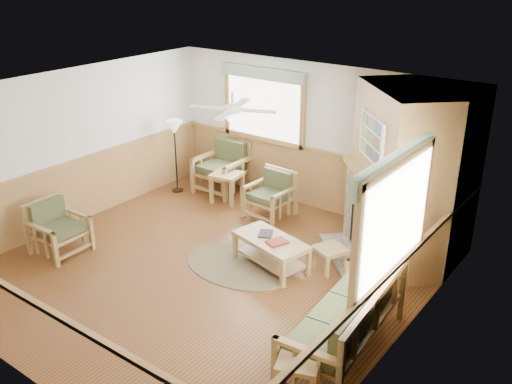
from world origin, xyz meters
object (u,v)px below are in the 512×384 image
Objects in this scene: armchair_back_right at (270,195)px; end_table_chairs at (227,188)px; armchair_back_left at (222,167)px; sofa at (345,317)px; footstool at (330,259)px; end_table_sofa at (298,378)px; coffee_table at (271,253)px; floor_lamp_left at (176,156)px; floor_lamp_right at (389,253)px; armchair_left at (59,228)px.

end_table_chairs is at bearing -178.42° from armchair_back_right.
armchair_back_left is at bearing 139.61° from end_table_chairs.
sofa is 4.75× the size of footstool.
armchair_back_right reaches higher than end_table_sofa.
end_table_chairs is at bearing 137.57° from end_table_sofa.
coffee_table is 2.03× the size of end_table_chairs.
coffee_table is at bearing -22.34° from floor_lamp_left.
armchair_back_right reaches higher than coffee_table.
coffee_table is 0.74× the size of floor_lamp_right.
sofa is 1.37× the size of floor_lamp_left.
floor_lamp_left reaches higher than armchair_left.
footstool is at bearing -149.86° from sofa.
end_table_sofa is at bearing -43.29° from armchair_back_left.
end_table_sofa is (1.84, -2.10, 0.01)m from coffee_table.
armchair_left is at bearing -150.68° from footstool.
armchair_back_left is 3.18m from coffee_table.
end_table_chairs is 3.05m from footstool.
floor_lamp_right is (1.08, -0.38, 0.62)m from footstool.
end_table_sofa is (0.00, -1.01, -0.22)m from sofa.
end_table_sofa is at bearing -33.96° from floor_lamp_left.
armchair_left is (-1.89, -3.10, 0.01)m from armchair_back_right.
coffee_table is 2.79× the size of footstool.
sofa is at bearing -16.95° from coffee_table.
coffee_table is (-1.84, 1.09, -0.23)m from sofa.
end_table_chairs is at bearing 160.12° from floor_lamp_right.
armchair_back_left reaches higher than end_table_sofa.
floor_lamp_left is (-0.29, 2.97, 0.32)m from armchair_left.
coffee_table is 0.90m from footstool.
armchair_back_left reaches higher than armchair_back_right.
end_table_chairs is 0.37× the size of floor_lamp_right.
armchair_left reaches higher than footstool.
armchair_back_left is 1.19× the size of armchair_left.
armchair_back_left is at bearing 137.77° from end_table_sofa.
armchair_back_left is at bearing -128.80° from sofa.
armchair_back_left reaches higher than footstool.
armchair_back_left is at bearing 157.01° from coffee_table.
armchair_left is 5.12m from floor_lamp_right.
floor_lamp_right is (0.00, 2.18, 0.55)m from end_table_sofa.
armchair_left is (-0.42, -3.51, -0.08)m from armchair_back_left.
coffee_table is at bearing -62.82° from armchair_left.
coffee_table is at bearing -35.69° from end_table_chairs.
floor_lamp_left is at bearing 171.22° from coffee_table.
armchair_back_right is at bearing -32.90° from armchair_left.
footstool is (3.73, 2.09, -0.24)m from armchair_left.
end_table_chairs is 1.38× the size of footstool.
sofa reaches higher than footstool.
armchair_back_left is (-4.39, 2.97, 0.04)m from sofa.
floor_lamp_left is (-5.10, 3.43, 0.49)m from end_table_sofa.
end_table_sofa is 6.17m from floor_lamp_left.
sofa is at bearing -90.00° from floor_lamp_right.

